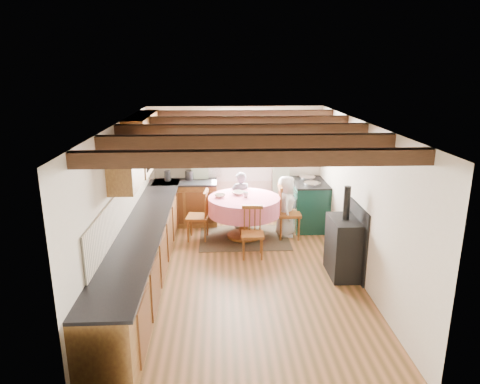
{
  "coord_description": "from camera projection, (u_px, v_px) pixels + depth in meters",
  "views": [
    {
      "loc": [
        -0.34,
        -6.24,
        3.19
      ],
      "look_at": [
        0.0,
        0.8,
        1.15
      ],
      "focal_mm": 32.74,
      "sensor_mm": 36.0,
      "label": 1
    }
  ],
  "objects": [
    {
      "name": "window_pane",
      "position": [
        240.0,
        145.0,
        9.08
      ],
      "size": [
        1.2,
        0.01,
        1.4
      ],
      "primitive_type": "cube",
      "color": "white",
      "rests_on": "wall_back"
    },
    {
      "name": "base_cabinet_left",
      "position": [
        145.0,
        252.0,
        6.7
      ],
      "size": [
        0.6,
        5.3,
        0.88
      ],
      "primitive_type": "cube",
      "color": "olive",
      "rests_on": "floor"
    },
    {
      "name": "beam_a",
      "position": [
        254.0,
        158.0,
        4.33
      ],
      "size": [
        3.6,
        0.16,
        0.16
      ],
      "primitive_type": "cube",
      "color": "#3C2114",
      "rests_on": "ceiling"
    },
    {
      "name": "base_cabinet_back",
      "position": [
        186.0,
        203.0,
        9.07
      ],
      "size": [
        1.3,
        0.6,
        0.88
      ],
      "primitive_type": "cube",
      "color": "olive",
      "rests_on": "floor"
    },
    {
      "name": "rug",
      "position": [
        244.0,
        238.0,
        8.42
      ],
      "size": [
        1.69,
        1.32,
        0.01
      ],
      "primitive_type": "cube",
      "color": "#443B24",
      "rests_on": "floor"
    },
    {
      "name": "ceiling",
      "position": [
        243.0,
        123.0,
        6.22
      ],
      "size": [
        3.6,
        5.5,
        0.0
      ],
      "primitive_type": "cube",
      "color": "white",
      "rests_on": "ground"
    },
    {
      "name": "worktop_left",
      "position": [
        144.0,
        224.0,
        6.57
      ],
      "size": [
        0.64,
        5.3,
        0.04
      ],
      "primitive_type": "cube",
      "color": "black",
      "rests_on": "base_cabinet_left"
    },
    {
      "name": "wall_left",
      "position": [
        121.0,
        205.0,
        6.47
      ],
      "size": [
        0.0,
        5.5,
        2.4
      ],
      "primitive_type": "cube",
      "color": "silver",
      "rests_on": "ground"
    },
    {
      "name": "wall_plate",
      "position": [
        286.0,
        140.0,
        9.08
      ],
      "size": [
        0.3,
        0.02,
        0.3
      ],
      "primitive_type": "cylinder",
      "rotation": [
        1.57,
        0.0,
        0.0
      ],
      "color": "silver",
      "rests_on": "wall_back"
    },
    {
      "name": "beam_c",
      "position": [
        243.0,
        130.0,
        6.25
      ],
      "size": [
        3.6,
        0.16,
        0.16
      ],
      "primitive_type": "cube",
      "color": "#3C2114",
      "rests_on": "ceiling"
    },
    {
      "name": "curtain_rod",
      "position": [
        241.0,
        117.0,
        8.83
      ],
      "size": [
        2.0,
        0.03,
        0.03
      ],
      "primitive_type": "cylinder",
      "rotation": [
        0.0,
        1.57,
        0.0
      ],
      "color": "black",
      "rests_on": "wall_back"
    },
    {
      "name": "beam_d",
      "position": [
        239.0,
        121.0,
        7.21
      ],
      "size": [
        3.6,
        0.16,
        0.16
      ],
      "primitive_type": "cube",
      "color": "#3C2114",
      "rests_on": "ceiling"
    },
    {
      "name": "curtain_left",
      "position": [
        200.0,
        170.0,
        9.09
      ],
      "size": [
        0.35,
        0.1,
        2.1
      ],
      "primitive_type": "cube",
      "color": "#98A78E",
      "rests_on": "wall_back"
    },
    {
      "name": "chair_near",
      "position": [
        253.0,
        233.0,
        7.47
      ],
      "size": [
        0.4,
        0.41,
        0.89
      ],
      "primitive_type": null,
      "rotation": [
        0.0,
        0.0,
        -0.04
      ],
      "color": "brown",
      "rests_on": "floor"
    },
    {
      "name": "wall_picture",
      "position": [
        325.0,
        143.0,
        8.71
      ],
      "size": [
        0.04,
        0.5,
        0.6
      ],
      "primitive_type": "cube",
      "color": "gold",
      "rests_on": "wall_right"
    },
    {
      "name": "canister_wide",
      "position": [
        189.0,
        175.0,
        9.02
      ],
      "size": [
        0.17,
        0.17,
        0.19
      ],
      "primitive_type": "cylinder",
      "color": "#262628",
      "rests_on": "worktop_back"
    },
    {
      "name": "dining_table",
      "position": [
        244.0,
        218.0,
        8.31
      ],
      "size": [
        1.35,
        1.35,
        0.82
      ],
      "primitive_type": null,
      "color": "#BE536C",
      "rests_on": "floor"
    },
    {
      "name": "cup",
      "position": [
        246.0,
        195.0,
        8.19
      ],
      "size": [
        0.15,
        0.15,
        0.1
      ],
      "primitive_type": "imported",
      "rotation": [
        0.0,
        0.0,
        5.33
      ],
      "color": "silver",
      "rests_on": "dining_table"
    },
    {
      "name": "bowl_a",
      "position": [
        238.0,
        193.0,
        8.37
      ],
      "size": [
        0.33,
        0.33,
        0.06
      ],
      "primitive_type": "imported",
      "rotation": [
        0.0,
        0.0,
        0.96
      ],
      "color": "silver",
      "rests_on": "dining_table"
    },
    {
      "name": "chair_left",
      "position": [
        198.0,
        215.0,
        8.23
      ],
      "size": [
        0.48,
        0.46,
        0.97
      ],
      "primitive_type": null,
      "rotation": [
        0.0,
        0.0,
        -1.68
      ],
      "color": "brown",
      "rests_on": "floor"
    },
    {
      "name": "wall_cabinet_solid",
      "position": [
        125.0,
        163.0,
        6.0
      ],
      "size": [
        0.34,
        0.9,
        0.7
      ],
      "primitive_type": "cube",
      "color": "olive",
      "rests_on": "wall_left"
    },
    {
      "name": "canister_tall",
      "position": [
        167.0,
        176.0,
        8.93
      ],
      "size": [
        0.13,
        0.13,
        0.22
      ],
      "primitive_type": "cylinder",
      "color": "#262628",
      "rests_on": "worktop_back"
    },
    {
      "name": "splash_back",
      "position": [
        188.0,
        165.0,
        9.13
      ],
      "size": [
        1.4,
        0.02,
        0.55
      ],
      "primitive_type": "cube",
      "color": "beige",
      "rests_on": "wall_back"
    },
    {
      "name": "child_right",
      "position": [
        286.0,
        206.0,
        8.39
      ],
      "size": [
        0.45,
        0.63,
        1.19
      ],
      "primitive_type": "imported",
      "rotation": [
        0.0,
        0.0,
        1.44
      ],
      "color": "silver",
      "rests_on": "floor"
    },
    {
      "name": "splash_left",
      "position": [
        127.0,
        199.0,
        6.76
      ],
      "size": [
        0.02,
        4.5,
        0.55
      ],
      "primitive_type": "cube",
      "color": "beige",
      "rests_on": "wall_left"
    },
    {
      "name": "wall_cabinet_glass",
      "position": [
        143.0,
        142.0,
        7.42
      ],
      "size": [
        0.34,
        1.8,
        0.9
      ],
      "primitive_type": "cube",
      "color": "olive",
      "rests_on": "wall_left"
    },
    {
      "name": "beam_b",
      "position": [
        247.0,
        141.0,
        5.29
      ],
      "size": [
        3.6,
        0.16,
        0.16
      ],
      "primitive_type": "cube",
      "color": "#3C2114",
      "rests_on": "ceiling"
    },
    {
      "name": "wall_right",
      "position": [
        361.0,
        202.0,
        6.64
      ],
      "size": [
        0.0,
        5.5,
        2.4
      ],
      "primitive_type": "cube",
      "color": "silver",
      "rests_on": "ground"
    },
    {
      "name": "child_far",
      "position": [
        240.0,
        200.0,
        8.83
      ],
      "size": [
        0.47,
        0.36,
        1.16
      ],
      "primitive_type": "imported",
      "rotation": [
        0.0,
        0.0,
        3.35
      ],
      "color": "#585664",
      "rests_on": "floor"
    },
    {
      "name": "chair_right",
      "position": [
        289.0,
        212.0,
        8.32
      ],
      "size": [
        0.48,
        0.46,
        1.04
      ],
      "primitive_type": null,
      "rotation": [
        0.0,
        0.0,
        1.55
      ],
      "color": "brown",
      "rests_on": "floor"
    },
    {
      "name": "window_frame",
      "position": [
        240.0,
        145.0,
        9.07
      ],
      "size": [
        1.34,
        0.03,
        1.54
      ],
      "primitive_type": "cube",
      "color": "white",
      "rests_on": "wall_back"
    },
    {
      "name": "wall_back",
      "position": [
        236.0,
        164.0,
        9.19
      ],
      "size": [
        3.6,
        0.0,
        2.4
      ],
      "primitive_type": "cube",
      "color": "silver",
      "rests_on": "ground"
    },
    {
      "name": "worktop_back",
      "position": [
        185.0,
        182.0,
        8.92
      ],
      "size": [
        1.3,
        0.64,
        0.04
      ],
      "primitive_type": "cube",
      "color": "black",
      "rests_on": "base_cabinet_back"
    },
    {
      "name": "aga_range",
      "position": [
        309.0,
        204.0,
        8.91
      ],
      "size": [
        0.68,
        1.05,
        0.96
      ],
      "primitive_type": null,
      "color": "#0D2E25",
      "rests_on": "floor"
    },
    {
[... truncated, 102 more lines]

